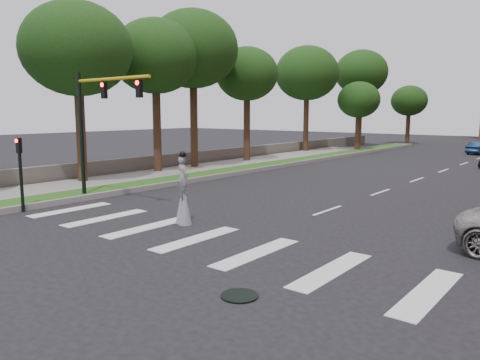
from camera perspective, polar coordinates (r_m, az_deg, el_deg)
ground_plane at (r=14.68m, az=-4.39°, el=-8.87°), size 160.00×160.00×0.00m
grass_median at (r=37.10m, az=3.65°, el=1.82°), size 2.00×60.00×0.25m
median_curb at (r=36.51m, az=5.00°, el=1.73°), size 0.20×60.00×0.28m
sidewalk_left at (r=31.74m, az=-11.30°, el=0.50°), size 4.00×60.00×0.18m
stone_wall at (r=41.95m, az=-0.95°, el=3.18°), size 0.50×56.00×1.10m
manhole at (r=11.39m, az=-0.06°, el=-13.92°), size 0.90×0.90×0.04m
traffic_signal at (r=23.45m, az=-17.24°, el=7.53°), size 5.30×0.23×6.20m
secondary_signal at (r=22.26m, az=-25.21°, el=1.39°), size 0.25×0.21×3.23m
stilt_performer at (r=18.22m, az=-6.93°, el=-1.98°), size 0.82×0.64×2.84m
car_mid at (r=53.87m, az=27.10°, el=3.49°), size 1.81×3.92×1.24m
tree_1 at (r=29.82m, az=-19.28°, el=14.78°), size 6.44×6.44×10.69m
tree_2 at (r=35.91m, az=-5.77°, el=15.53°), size 6.75×6.75×11.76m
tree_3 at (r=40.13m, az=0.85°, el=12.72°), size 5.27×5.27×9.69m
tree_4 at (r=50.74m, az=8.17°, el=12.72°), size 6.67×6.67×11.14m
tree_5 at (r=59.85m, az=14.57°, el=12.53°), size 6.34×6.34×11.71m
tree_6 at (r=52.48m, az=14.29°, el=9.40°), size 4.54×4.54×7.51m
tree_7 at (r=66.94m, az=19.92°, el=9.03°), size 4.73×4.73×7.76m
tree_8 at (r=33.50m, az=-10.29°, el=14.54°), size 5.98×5.98×10.62m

